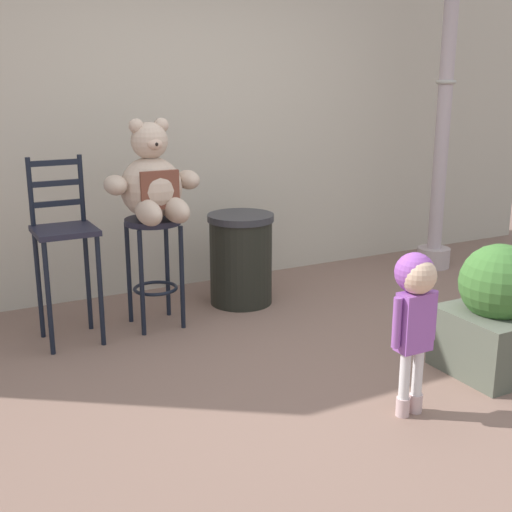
{
  "coord_description": "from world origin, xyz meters",
  "views": [
    {
      "loc": [
        -2.02,
        -2.96,
        1.69
      ],
      "look_at": [
        -0.23,
        0.43,
        0.65
      ],
      "focal_mm": 46.32,
      "sensor_mm": 36.0,
      "label": 1
    }
  ],
  "objects_px": {
    "bar_chair_empty": "(65,241)",
    "teddy_bear": "(153,184)",
    "bar_stool_with_teddy": "(154,250)",
    "lamppost": "(442,143)",
    "trash_bin": "(241,259)",
    "child_walking": "(415,299)",
    "planter_with_shrub": "(496,314)"
  },
  "relations": [
    {
      "from": "trash_bin",
      "to": "lamppost",
      "type": "distance_m",
      "value": 2.16
    },
    {
      "from": "bar_stool_with_teddy",
      "to": "planter_with_shrub",
      "type": "bearing_deg",
      "value": -47.73
    },
    {
      "from": "child_walking",
      "to": "trash_bin",
      "type": "relative_size",
      "value": 1.23
    },
    {
      "from": "lamppost",
      "to": "child_walking",
      "type": "bearing_deg",
      "value": -134.9
    },
    {
      "from": "teddy_bear",
      "to": "child_walking",
      "type": "xyz_separation_m",
      "value": [
        0.72,
        -1.79,
        -0.38
      ]
    },
    {
      "from": "teddy_bear",
      "to": "planter_with_shrub",
      "type": "bearing_deg",
      "value": -47.14
    },
    {
      "from": "child_walking",
      "to": "planter_with_shrub",
      "type": "relative_size",
      "value": 1.11
    },
    {
      "from": "bar_stool_with_teddy",
      "to": "teddy_bear",
      "type": "bearing_deg",
      "value": -90.0
    },
    {
      "from": "bar_stool_with_teddy",
      "to": "planter_with_shrub",
      "type": "relative_size",
      "value": 0.99
    },
    {
      "from": "bar_stool_with_teddy",
      "to": "lamppost",
      "type": "xyz_separation_m",
      "value": [
        2.75,
        0.21,
        0.59
      ]
    },
    {
      "from": "teddy_bear",
      "to": "lamppost",
      "type": "bearing_deg",
      "value": 5.09
    },
    {
      "from": "teddy_bear",
      "to": "bar_chair_empty",
      "type": "bearing_deg",
      "value": 176.2
    },
    {
      "from": "teddy_bear",
      "to": "lamppost",
      "type": "distance_m",
      "value": 2.77
    },
    {
      "from": "bar_stool_with_teddy",
      "to": "planter_with_shrub",
      "type": "height_order",
      "value": "planter_with_shrub"
    },
    {
      "from": "teddy_bear",
      "to": "bar_chair_empty",
      "type": "relative_size",
      "value": 0.55
    },
    {
      "from": "child_walking",
      "to": "lamppost",
      "type": "relative_size",
      "value": 0.3
    },
    {
      "from": "child_walking",
      "to": "bar_stool_with_teddy",
      "type": "bearing_deg",
      "value": 36.97
    },
    {
      "from": "bar_stool_with_teddy",
      "to": "bar_chair_empty",
      "type": "height_order",
      "value": "bar_chair_empty"
    },
    {
      "from": "child_walking",
      "to": "lamppost",
      "type": "bearing_deg",
      "value": -29.52
    },
    {
      "from": "bar_chair_empty",
      "to": "bar_stool_with_teddy",
      "type": "bearing_deg",
      "value": -0.52
    },
    {
      "from": "child_walking",
      "to": "lamppost",
      "type": "distance_m",
      "value": 2.92
    },
    {
      "from": "bar_chair_empty",
      "to": "planter_with_shrub",
      "type": "height_order",
      "value": "bar_chair_empty"
    },
    {
      "from": "planter_with_shrub",
      "to": "lamppost",
      "type": "bearing_deg",
      "value": 56.17
    },
    {
      "from": "child_walking",
      "to": "bar_chair_empty",
      "type": "xyz_separation_m",
      "value": [
        -1.32,
        1.83,
        0.05
      ]
    },
    {
      "from": "bar_stool_with_teddy",
      "to": "lamppost",
      "type": "distance_m",
      "value": 2.82
    },
    {
      "from": "bar_stool_with_teddy",
      "to": "trash_bin",
      "type": "height_order",
      "value": "bar_stool_with_teddy"
    },
    {
      "from": "bar_stool_with_teddy",
      "to": "bar_chair_empty",
      "type": "distance_m",
      "value": 0.61
    },
    {
      "from": "lamppost",
      "to": "trash_bin",
      "type": "bearing_deg",
      "value": -178.21
    },
    {
      "from": "child_walking",
      "to": "planter_with_shrub",
      "type": "height_order",
      "value": "child_walking"
    },
    {
      "from": "bar_chair_empty",
      "to": "teddy_bear",
      "type": "bearing_deg",
      "value": -3.8
    },
    {
      "from": "lamppost",
      "to": "bar_stool_with_teddy",
      "type": "bearing_deg",
      "value": -175.61
    },
    {
      "from": "teddy_bear",
      "to": "trash_bin",
      "type": "distance_m",
      "value": 1.01
    }
  ]
}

